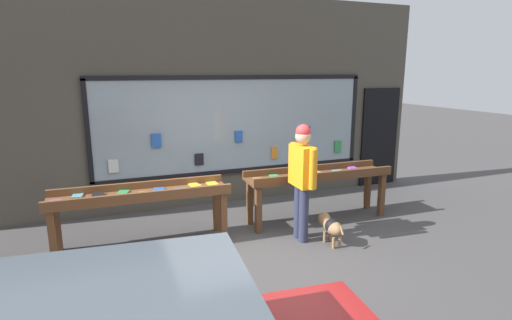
{
  "coord_description": "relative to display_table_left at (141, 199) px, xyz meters",
  "views": [
    {
      "loc": [
        -1.86,
        -4.72,
        2.46
      ],
      "look_at": [
        0.23,
        0.64,
        1.17
      ],
      "focal_mm": 28.0,
      "sensor_mm": 36.0,
      "label": 1
    }
  ],
  "objects": [
    {
      "name": "small_dog",
      "position": [
        2.54,
        -0.92,
        -0.43
      ],
      "size": [
        0.23,
        0.6,
        0.41
      ],
      "rotation": [
        0.0,
        0.0,
        1.59
      ],
      "color": "#99724C",
      "rests_on": "ground_plane"
    },
    {
      "name": "person_browsing",
      "position": [
        2.2,
        -0.63,
        0.32
      ],
      "size": [
        0.23,
        0.68,
        1.73
      ],
      "rotation": [
        0.0,
        0.0,
        1.57
      ],
      "color": "#2D334C",
      "rests_on": "ground_plane"
    },
    {
      "name": "ground_plane",
      "position": [
        1.42,
        -0.84,
        -0.7
      ],
      "size": [
        40.0,
        40.0,
        0.0
      ],
      "primitive_type": "plane",
      "color": "#474444"
    },
    {
      "name": "shopfront_facade",
      "position": [
        1.49,
        1.55,
        1.16
      ],
      "size": [
        8.64,
        0.29,
        3.78
      ],
      "color": "#4C473D",
      "rests_on": "ground_plane"
    },
    {
      "name": "display_table_right",
      "position": [
        2.84,
        -0.0,
        0.0
      ],
      "size": [
        2.47,
        0.63,
        0.89
      ],
      "color": "brown",
      "rests_on": "ground_plane"
    },
    {
      "name": "display_table_left",
      "position": [
        0.0,
        0.0,
        0.0
      ],
      "size": [
        2.47,
        0.67,
        0.88
      ],
      "color": "brown",
      "rests_on": "ground_plane"
    }
  ]
}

